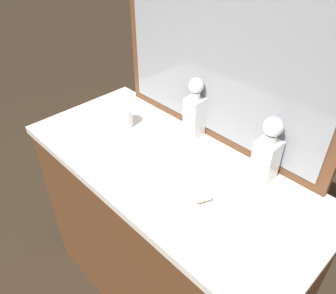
# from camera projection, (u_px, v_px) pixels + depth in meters

# --- Properties ---
(ground_plane) EXTENTS (6.00, 6.00, 0.00)m
(ground_plane) POSITION_uv_depth(u_px,v_px,m) (168.00, 290.00, 1.86)
(ground_plane) COLOR #2D2319
(dresser) EXTENTS (1.27, 0.57, 0.92)m
(dresser) POSITION_uv_depth(u_px,v_px,m) (168.00, 238.00, 1.59)
(dresser) COLOR brown
(dresser) RESTS_ON ground_plane
(dresser_mirror) EXTENTS (1.02, 0.03, 0.78)m
(dresser_mirror) POSITION_uv_depth(u_px,v_px,m) (221.00, 49.00, 1.23)
(dresser_mirror) COLOR brown
(dresser_mirror) RESTS_ON dresser
(crystal_decanter_front) EXTENTS (0.07, 0.07, 0.27)m
(crystal_decanter_front) POSITION_uv_depth(u_px,v_px,m) (195.00, 113.00, 1.40)
(crystal_decanter_front) COLOR white
(crystal_decanter_front) RESTS_ON dresser
(crystal_decanter_right) EXTENTS (0.08, 0.08, 0.26)m
(crystal_decanter_right) POSITION_uv_depth(u_px,v_px,m) (267.00, 155.00, 1.18)
(crystal_decanter_right) COLOR white
(crystal_decanter_right) RESTS_ON dresser
(crystal_tumbler_rear) EXTENTS (0.08, 0.08, 0.09)m
(crystal_tumbler_rear) POSITION_uv_depth(u_px,v_px,m) (123.00, 118.00, 1.50)
(crystal_tumbler_rear) COLOR white
(crystal_tumbler_rear) RESTS_ON dresser
(silver_brush_center) EXTENTS (0.16, 0.12, 0.02)m
(silver_brush_center) POSITION_uv_depth(u_px,v_px,m) (196.00, 187.00, 1.19)
(silver_brush_center) COLOR #B7A88C
(silver_brush_center) RESTS_ON dresser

